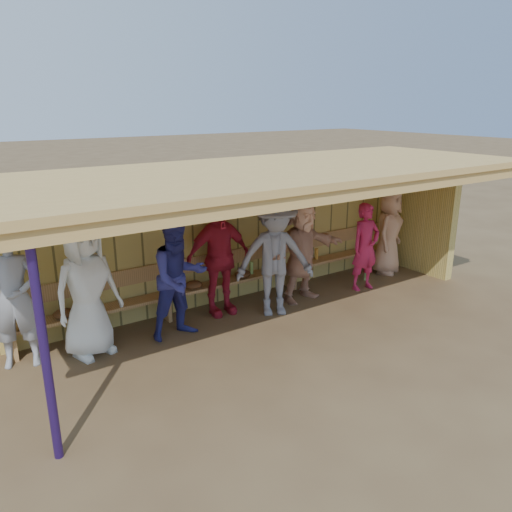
{
  "coord_description": "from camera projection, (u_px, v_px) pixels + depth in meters",
  "views": [
    {
      "loc": [
        -4.32,
        -6.01,
        3.43
      ],
      "look_at": [
        0.0,
        0.35,
        1.05
      ],
      "focal_mm": 35.0,
      "sensor_mm": 36.0,
      "label": 1
    }
  ],
  "objects": [
    {
      "name": "ground",
      "position": [
        268.0,
        323.0,
        8.08
      ],
      "size": [
        90.0,
        90.0,
        0.0
      ],
      "primitive_type": "plane",
      "color": "brown",
      "rests_on": "ground"
    },
    {
      "name": "player_a",
      "position": [
        15.0,
        299.0,
        6.54
      ],
      "size": [
        0.8,
        0.64,
        1.92
      ],
      "primitive_type": "imported",
      "rotation": [
        0.0,
        0.0,
        -0.3
      ],
      "color": "gray",
      "rests_on": "ground"
    },
    {
      "name": "player_b",
      "position": [
        87.0,
        289.0,
        6.83
      ],
      "size": [
        1.08,
        0.84,
        1.95
      ],
      "primitive_type": "imported",
      "rotation": [
        0.0,
        0.0,
        0.25
      ],
      "color": "white",
      "rests_on": "ground"
    },
    {
      "name": "player_c",
      "position": [
        179.0,
        278.0,
        7.38
      ],
      "size": [
        0.94,
        0.75,
        1.87
      ],
      "primitive_type": "imported",
      "rotation": [
        0.0,
        0.0,
        0.04
      ],
      "color": "navy",
      "rests_on": "ground"
    },
    {
      "name": "player_d",
      "position": [
        219.0,
        258.0,
        8.2
      ],
      "size": [
        1.17,
        0.53,
        1.95
      ],
      "primitive_type": "imported",
      "rotation": [
        0.0,
        0.0,
        -0.05
      ],
      "color": "red",
      "rests_on": "ground"
    },
    {
      "name": "player_e",
      "position": [
        275.0,
        257.0,
        8.17
      ],
      "size": [
        1.48,
        1.21,
        2.0
      ],
      "primitive_type": "imported",
      "rotation": [
        0.0,
        0.0,
        -0.43
      ],
      "color": "gray",
      "rests_on": "ground"
    },
    {
      "name": "player_f",
      "position": [
        301.0,
        250.0,
        8.8
      ],
      "size": [
        1.76,
        0.73,
        1.85
      ],
      "primitive_type": "imported",
      "rotation": [
        0.0,
        0.0,
        0.11
      ],
      "color": "tan",
      "rests_on": "ground"
    },
    {
      "name": "player_g",
      "position": [
        365.0,
        247.0,
        9.35
      ],
      "size": [
        0.64,
        0.45,
        1.66
      ],
      "primitive_type": "imported",
      "rotation": [
        0.0,
        0.0,
        -0.09
      ],
      "color": "#BD1E47",
      "rests_on": "ground"
    },
    {
      "name": "player_h",
      "position": [
        388.0,
        232.0,
        10.25
      ],
      "size": [
        1.01,
        0.85,
        1.75
      ],
      "primitive_type": "imported",
      "rotation": [
        0.0,
        0.0,
        0.41
      ],
      "color": "tan",
      "rests_on": "ground"
    },
    {
      "name": "dugout_structure",
      "position": [
        264.0,
        210.0,
        8.33
      ],
      "size": [
        8.8,
        3.2,
        2.5
      ],
      "color": "tan",
      "rests_on": "ground"
    },
    {
      "name": "bench",
      "position": [
        232.0,
        274.0,
        8.8
      ],
      "size": [
        7.6,
        0.34,
        0.93
      ],
      "color": "tan",
      "rests_on": "ground"
    },
    {
      "name": "dugout_equipment",
      "position": [
        216.0,
        282.0,
        8.5
      ],
      "size": [
        6.77,
        0.62,
        0.8
      ],
      "color": "gold",
      "rests_on": "ground"
    }
  ]
}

